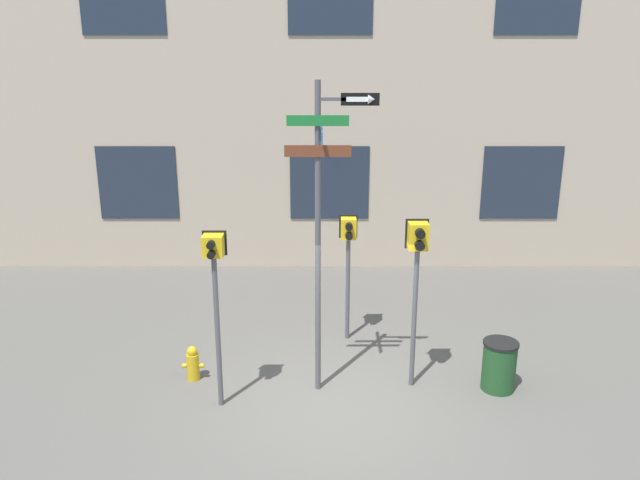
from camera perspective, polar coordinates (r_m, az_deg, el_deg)
The scene contains 7 objects.
ground_plane at distance 10.13m, azimuth 1.56°, elevation -15.10°, with size 60.00×60.00×0.00m, color #595651.
street_sign_pole at distance 9.49m, azimuth 0.38°, elevation 2.42°, with size 1.39×0.89×4.98m.
pedestrian_signal_left at distance 9.40m, azimuth -9.42°, elevation -3.27°, with size 0.36×0.40×2.83m.
pedestrian_signal_right at distance 9.94m, azimuth 9.06°, elevation -1.72°, with size 0.37×0.40×2.84m.
pedestrian_signal_across at distance 11.64m, azimuth 2.80°, elevation -0.47°, with size 0.34×0.40×2.45m.
fire_hydrant at distance 10.98m, azimuth -11.36°, elevation -11.00°, with size 0.37×0.21×0.61m.
trash_bin at distance 10.84m, azimuth 16.24°, elevation -10.98°, with size 0.58×0.58×0.85m.
Camera 1 is at (-0.24, -8.60, 5.36)m, focal length 35.00 mm.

